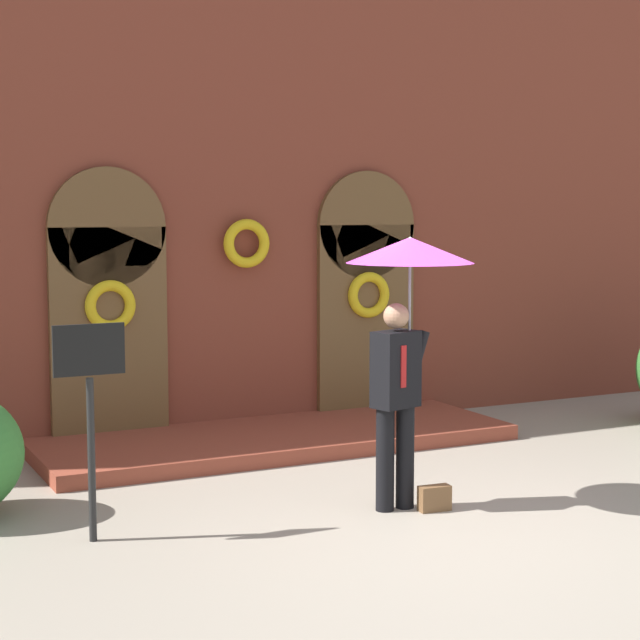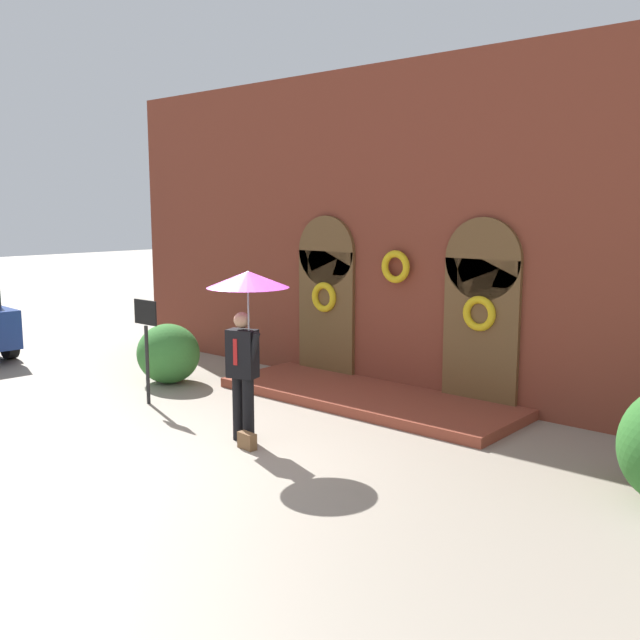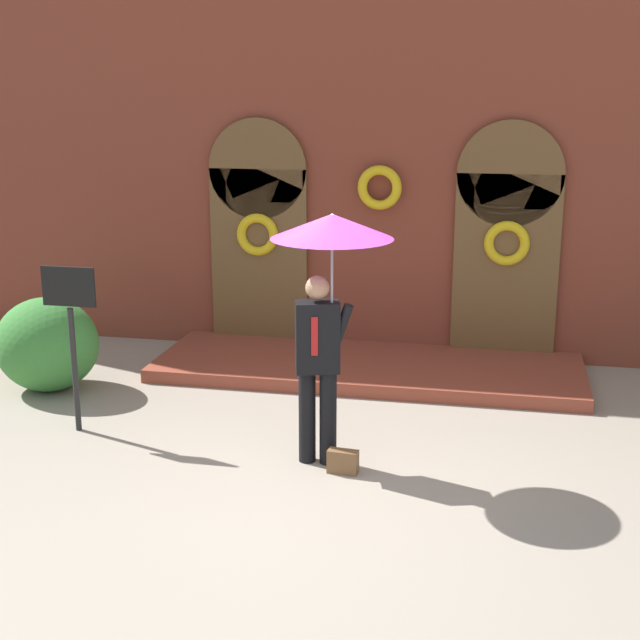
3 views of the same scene
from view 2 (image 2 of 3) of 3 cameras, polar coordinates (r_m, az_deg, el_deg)
The scene contains 6 objects.
ground_plane at distance 9.78m, azimuth -7.36°, elevation -10.12°, with size 80.00×80.00×0.00m, color gray.
building_facade at distance 12.40m, azimuth 6.93°, elevation 6.54°, with size 14.00×2.30×5.60m.
person_with_umbrella at distance 9.54m, azimuth -5.90°, elevation 1.25°, with size 1.10×1.10×2.36m.
handbag at distance 9.69m, azimuth -5.86°, elevation -9.59°, with size 0.28×0.12×0.22m, color brown.
sign_post at distance 11.89m, azimuth -13.74°, elevation -1.10°, with size 0.56×0.06×1.72m.
shrub_left at distance 13.36m, azimuth -12.04°, elevation -2.64°, with size 1.19×1.11×1.09m, color #387A33.
Camera 2 is at (6.93, -6.12, 3.17)m, focal length 40.00 mm.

